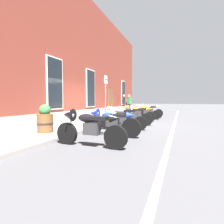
{
  "coord_description": "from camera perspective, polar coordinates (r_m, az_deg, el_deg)",
  "views": [
    {
      "loc": [
        -9.53,
        -3.51,
        1.26
      ],
      "look_at": [
        0.15,
        0.05,
        0.65
      ],
      "focal_mm": 30.06,
      "sensor_mm": 36.0,
      "label": 1
    }
  ],
  "objects": [
    {
      "name": "ground_plane",
      "position": [
        10.24,
        -0.03,
        -3.67
      ],
      "size": [
        140.0,
        140.0,
        0.0
      ],
      "primitive_type": "plane",
      "color": "#38383A"
    },
    {
      "name": "sidewalk",
      "position": [
        10.67,
        -5.74,
        -3.03
      ],
      "size": [
        32.8,
        2.26,
        0.14
      ],
      "primitive_type": "cube",
      "color": "gray",
      "rests_on": "ground_plane"
    },
    {
      "name": "lane_stripe",
      "position": [
        9.62,
        18.21,
        -4.27
      ],
      "size": [
        32.8,
        0.12,
        0.01
      ],
      "primitive_type": "cube",
      "color": "silver",
      "rests_on": "ground_plane"
    },
    {
      "name": "brick_pub_facade",
      "position": [
        13.68,
        -24.82,
        14.73
      ],
      "size": [
        26.8,
        7.41,
        8.05
      ],
      "color": "maroon",
      "rests_on": "ground_plane"
    },
    {
      "name": "motorcycle_black_sport",
      "position": [
        5.23,
        -7.54,
        -4.29
      ],
      "size": [
        0.62,
        2.17,
        1.04
      ],
      "color": "black",
      "rests_on": "ground_plane"
    },
    {
      "name": "motorcycle_blue_sport",
      "position": [
        6.66,
        -0.84,
        -2.78
      ],
      "size": [
        0.62,
        2.15,
        0.99
      ],
      "color": "black",
      "rests_on": "ground_plane"
    },
    {
      "name": "motorcycle_grey_naked",
      "position": [
        8.2,
        3.2,
        -1.98
      ],
      "size": [
        0.63,
        2.08,
        1.01
      ],
      "color": "black",
      "rests_on": "ground_plane"
    },
    {
      "name": "motorcycle_black_naked",
      "position": [
        9.77,
        6.0,
        -1.17
      ],
      "size": [
        0.62,
        2.12,
        0.98
      ],
      "color": "black",
      "rests_on": "ground_plane"
    },
    {
      "name": "motorcycle_orange_sport",
      "position": [
        11.48,
        7.23,
        -0.15
      ],
      "size": [
        0.62,
        2.17,
        1.01
      ],
      "color": "black",
      "rests_on": "ground_plane"
    },
    {
      "name": "motorcycle_yellow_naked",
      "position": [
        13.1,
        10.29,
        0.0
      ],
      "size": [
        0.62,
        1.98,
        1.01
      ],
      "color": "black",
      "rests_on": "ground_plane"
    },
    {
      "name": "motorcycle_white_sport",
      "position": [
        14.48,
        11.01,
        0.61
      ],
      "size": [
        0.62,
        2.01,
        1.05
      ],
      "color": "black",
      "rests_on": "ground_plane"
    },
    {
      "name": "pedestrian_striped_shirt",
      "position": [
        17.18,
        5.19,
        2.78
      ],
      "size": [
        0.42,
        0.6,
        1.67
      ],
      "color": "#1E1E4C",
      "rests_on": "sidewalk"
    },
    {
      "name": "pedestrian_dark_jacket",
      "position": [
        18.29,
        3.65,
        2.94
      ],
      "size": [
        0.58,
        0.27,
        1.73
      ],
      "color": "#38332D",
      "rests_on": "sidewalk"
    },
    {
      "name": "parking_sign",
      "position": [
        10.6,
        -1.95,
        6.26
      ],
      "size": [
        0.36,
        0.07,
        2.57
      ],
      "color": "#4C4C51",
      "rests_on": "sidewalk"
    },
    {
      "name": "barrel_planter",
      "position": [
        7.08,
        -19.67,
        -2.37
      ],
      "size": [
        0.58,
        0.58,
        1.0
      ],
      "color": "brown",
      "rests_on": "sidewalk"
    }
  ]
}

